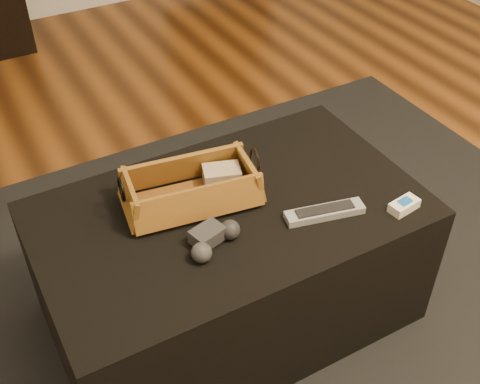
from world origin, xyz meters
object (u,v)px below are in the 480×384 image
cream_gadget (404,205)px  ottoman (230,264)px  tv_remote (186,200)px  silver_remote (325,212)px  game_controller (213,239)px  wicker_basket (191,189)px

cream_gadget → ottoman: bearing=150.2°
tv_remote → silver_remote: tv_remote is taller
silver_remote → cream_gadget: (0.19, -0.08, 0.00)m
game_controller → cream_gadget: (0.49, -0.12, -0.01)m
game_controller → wicker_basket: bearing=81.3°
cream_gadget → game_controller: bearing=166.3°
ottoman → cream_gadget: size_ratio=11.63×
game_controller → silver_remote: (0.30, -0.04, -0.01)m
game_controller → cream_gadget: game_controller is taller
ottoman → wicker_basket: (-0.07, 0.07, 0.25)m
ottoman → silver_remote: (0.20, -0.14, 0.22)m
wicker_basket → cream_gadget: 0.55m
cream_gadget → wicker_basket: bearing=147.7°
ottoman → game_controller: (-0.10, -0.10, 0.23)m
silver_remote → cream_gadget: 0.21m
wicker_basket → cream_gadget: bearing=-32.3°
ottoman → wicker_basket: size_ratio=2.66×
ottoman → silver_remote: size_ratio=4.73×
ottoman → game_controller: game_controller is taller
ottoman → tv_remote: 0.26m
ottoman → game_controller: 0.28m
wicker_basket → silver_remote: bearing=-37.9°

